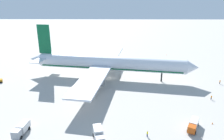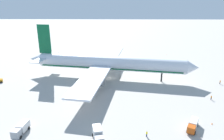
{
  "view_description": "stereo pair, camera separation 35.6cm",
  "coord_description": "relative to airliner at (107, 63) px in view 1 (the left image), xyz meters",
  "views": [
    {
      "loc": [
        1.94,
        -90.22,
        34.62
      ],
      "look_at": [
        0.9,
        -1.3,
        4.37
      ],
      "focal_mm": 33.35,
      "sensor_mm": 36.0,
      "label": 1
    },
    {
      "loc": [
        2.3,
        -90.22,
        34.62
      ],
      "look_at": [
        0.9,
        -1.3,
        4.37
      ],
      "focal_mm": 33.35,
      "sensor_mm": 36.0,
      "label": 2
    }
  ],
  "objects": [
    {
      "name": "airliner",
      "position": [
        0.0,
        0.0,
        0.0
      ],
      "size": [
        77.75,
        72.49,
        23.91
      ],
      "color": "silver",
      "rests_on": "ground"
    },
    {
      "name": "traffic_cone_0",
      "position": [
        -38.89,
        43.44,
        -6.77
      ],
      "size": [
        0.36,
        0.36,
        0.55
      ],
      "primitive_type": "cone",
      "color": "orange",
      "rests_on": "ground"
    },
    {
      "name": "traffic_cone_1",
      "position": [
        32.04,
        -37.6,
        -6.77
      ],
      "size": [
        0.36,
        0.36,
        0.55
      ],
      "primitive_type": "cone",
      "color": "orange",
      "rests_on": "ground"
    },
    {
      "name": "ground_worker_1",
      "position": [
        48.84,
        -6.81,
        -6.14
      ],
      "size": [
        0.56,
        0.56,
        1.77
      ],
      "color": "#3F3F47",
      "rests_on": "ground"
    },
    {
      "name": "traffic_cone_3",
      "position": [
        43.77,
        28.96,
        -6.77
      ],
      "size": [
        0.36,
        0.36,
        0.55
      ],
      "primitive_type": "cone",
      "color": "orange",
      "rests_on": "ground"
    },
    {
      "name": "ground_worker_0",
      "position": [
        38.59,
        -21.76,
        -6.21
      ],
      "size": [
        0.55,
        0.55,
        1.64
      ],
      "color": "#3F3F47",
      "rests_on": "ground"
    },
    {
      "name": "baggage_cart_0",
      "position": [
        -0.08,
        45.14,
        -6.22
      ],
      "size": [
        1.8,
        3.28,
        1.52
      ],
      "color": "#595B60",
      "rests_on": "ground"
    },
    {
      "name": "service_truck_3",
      "position": [
        -21.85,
        -42.81,
        -5.56
      ],
      "size": [
        2.89,
        6.65,
        2.59
      ],
      "color": "#999EA5",
      "rests_on": "ground"
    },
    {
      "name": "ground_plane",
      "position": [
        1.29,
        -0.28,
        -7.04
      ],
      "size": [
        600.0,
        600.0,
        0.0
      ],
      "primitive_type": "plane",
      "color": "#ADA8A0"
    },
    {
      "name": "service_truck_1",
      "position": [
        25.5,
        -39.98,
        -5.71
      ],
      "size": [
        5.13,
        7.0,
        2.29
      ],
      "color": "#BF4C14",
      "rests_on": "ground"
    },
    {
      "name": "traffic_cone_4",
      "position": [
        37.47,
        42.21,
        -6.77
      ],
      "size": [
        0.36,
        0.36,
        0.55
      ],
      "primitive_type": "cone",
      "color": "orange",
      "rests_on": "ground"
    },
    {
      "name": "ground_worker_2",
      "position": [
        12.08,
        -43.62,
        -6.22
      ],
      "size": [
        0.45,
        0.45,
        1.62
      ],
      "color": "navy",
      "rests_on": "ground"
    },
    {
      "name": "service_truck_2",
      "position": [
        -0.77,
        -45.2,
        -5.36
      ],
      "size": [
        3.58,
        6.37,
        3.15
      ],
      "color": "#999EA5",
      "rests_on": "ground"
    }
  ]
}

